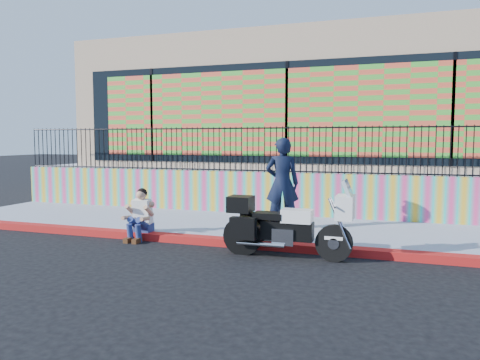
% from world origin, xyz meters
% --- Properties ---
extents(ground, '(90.00, 90.00, 0.00)m').
position_xyz_m(ground, '(0.00, 0.00, 0.00)').
color(ground, black).
rests_on(ground, ground).
extents(red_curb, '(16.00, 0.30, 0.15)m').
position_xyz_m(red_curb, '(0.00, 0.00, 0.07)').
color(red_curb, '#B2220C').
rests_on(red_curb, ground).
extents(sidewalk, '(16.00, 3.00, 0.15)m').
position_xyz_m(sidewalk, '(0.00, 1.65, 0.07)').
color(sidewalk, gray).
rests_on(sidewalk, ground).
extents(mural_wall, '(16.00, 0.20, 1.10)m').
position_xyz_m(mural_wall, '(0.00, 3.25, 0.70)').
color(mural_wall, '#E53C7E').
rests_on(mural_wall, sidewalk).
extents(metal_fence, '(15.80, 0.04, 1.20)m').
position_xyz_m(metal_fence, '(0.00, 3.25, 1.85)').
color(metal_fence, black).
rests_on(metal_fence, mural_wall).
extents(elevated_platform, '(16.00, 10.00, 1.25)m').
position_xyz_m(elevated_platform, '(0.00, 8.35, 0.62)').
color(elevated_platform, gray).
rests_on(elevated_platform, ground).
extents(storefront_building, '(14.00, 8.06, 4.00)m').
position_xyz_m(storefront_building, '(0.00, 8.13, 3.25)').
color(storefront_building, tan).
rests_on(storefront_building, elevated_platform).
extents(police_motorcycle, '(2.31, 0.76, 1.44)m').
position_xyz_m(police_motorcycle, '(1.08, -0.52, 0.60)').
color(police_motorcycle, black).
rests_on(police_motorcycle, ground).
extents(police_officer, '(0.82, 0.64, 2.01)m').
position_xyz_m(police_officer, '(0.55, 1.41, 1.15)').
color(police_officer, black).
rests_on(police_officer, sidewalk).
extents(seated_man, '(0.54, 0.71, 1.06)m').
position_xyz_m(seated_man, '(-2.15, -0.12, 0.45)').
color(seated_man, navy).
rests_on(seated_man, ground).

